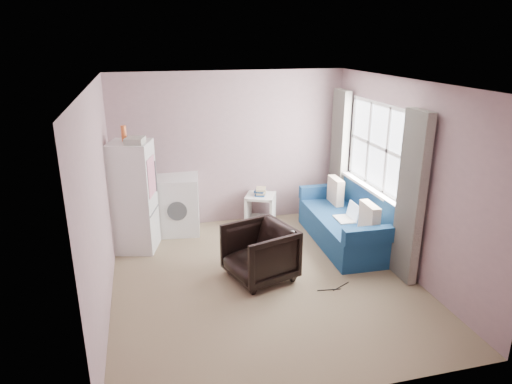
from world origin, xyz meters
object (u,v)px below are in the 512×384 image
armchair (260,250)px  fridge (134,196)px  side_table (260,207)px  sofa (350,222)px  washing_machine (178,203)px

armchair → fridge: bearing=-147.6°
side_table → sofa: 1.54m
armchair → side_table: bearing=147.6°
washing_machine → side_table: size_ratio=1.46×
armchair → side_table: size_ratio=1.26×
armchair → fridge: fridge is taller
fridge → sofa: bearing=4.8°
armchair → fridge: 2.05m
fridge → side_table: size_ratio=2.92×
side_table → sofa: bearing=-42.8°
side_table → fridge: bearing=-166.6°
washing_machine → sofa: size_ratio=0.46×
armchair → sofa: bearing=96.9°
armchair → washing_machine: size_ratio=0.86×
fridge → side_table: bearing=28.6°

